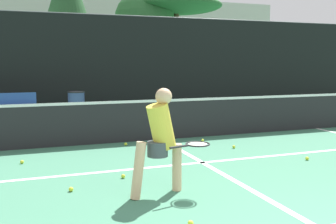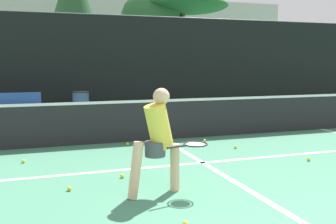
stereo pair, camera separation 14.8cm
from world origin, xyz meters
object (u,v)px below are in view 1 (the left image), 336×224
player_practicing (161,137)px  parked_car (80,88)px  trash_bin (76,104)px  courtside_bench (7,106)px

player_practicing → parked_car: size_ratio=0.35×
parked_car → trash_bin: bearing=-98.5°
courtside_bench → player_practicing: bearing=-73.8°
player_practicing → trash_bin: (-0.17, 8.04, -0.36)m
courtside_bench → parked_car: (2.90, 5.32, 0.17)m
player_practicing → parked_car: parked_car is taller
courtside_bench → trash_bin: 2.11m
player_practicing → courtside_bench: bearing=92.8°
courtside_bench → parked_car: parked_car is taller
courtside_bench → parked_car: 6.07m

